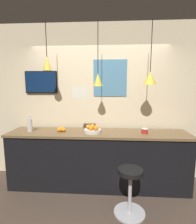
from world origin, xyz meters
TOP-DOWN VIEW (x-y plane):
  - ground_plane at (0.00, 0.00)m, footprint 14.00×14.00m
  - back_wall at (0.00, 1.04)m, footprint 8.00×0.06m
  - service_counter at (0.00, 0.62)m, footprint 3.08×0.62m
  - bar_stool at (0.49, -0.05)m, footprint 0.44×0.44m
  - fruit_bowl at (-0.09, 0.59)m, footprint 0.29×0.29m
  - orange_pile at (-0.64, 0.62)m, footprint 0.16×0.12m
  - juice_bottle at (-1.19, 0.60)m, footprint 0.08×0.08m
  - spread_jar at (0.78, 0.60)m, footprint 0.11×0.11m
  - pendant_lamp_left at (-0.84, 0.60)m, footprint 0.14×0.14m
  - pendant_lamp_middle at (0.00, 0.60)m, footprint 0.15×0.15m
  - pendant_lamp_right at (0.84, 0.60)m, footprint 0.22×0.22m
  - mounted_tv at (-1.11, 0.99)m, footprint 0.61×0.04m
  - hanging_menu_board at (-0.26, 0.39)m, footprint 0.24×0.01m
  - wall_poster at (0.20, 1.01)m, footprint 0.62×0.01m

SIDE VIEW (x-z plane):
  - ground_plane at x=0.00m, z-range 0.00..0.00m
  - bar_stool at x=0.49m, z-range 0.08..0.73m
  - service_counter at x=0.00m, z-range 0.00..0.98m
  - orange_pile at x=-0.64m, z-range 0.98..1.06m
  - spread_jar at x=0.78m, z-range 0.98..1.06m
  - fruit_bowl at x=-0.09m, z-range 0.96..1.10m
  - juice_bottle at x=-1.19m, z-range 0.96..1.24m
  - back_wall at x=0.00m, z-range 0.00..2.90m
  - hanging_menu_board at x=-0.26m, z-range 1.58..1.75m
  - mounted_tv at x=-1.11m, z-range 1.63..2.04m
  - pendant_lamp_middle at x=0.00m, z-range 1.36..2.40m
  - pendant_lamp_right at x=0.84m, z-range 1.39..2.40m
  - wall_poster at x=0.20m, z-range 1.57..2.24m
  - pendant_lamp_left at x=-0.84m, z-range 1.74..2.52m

